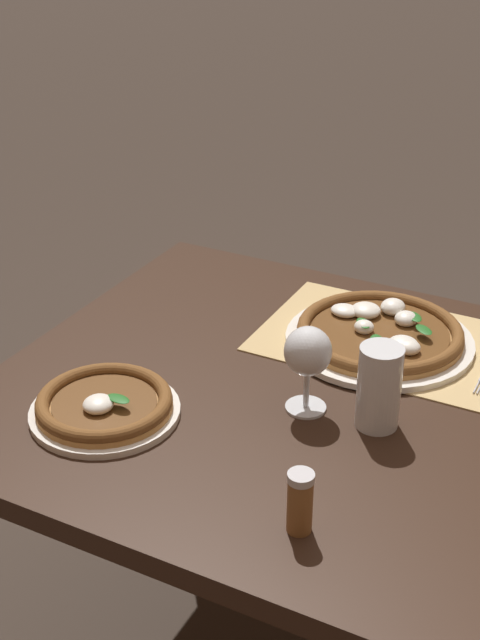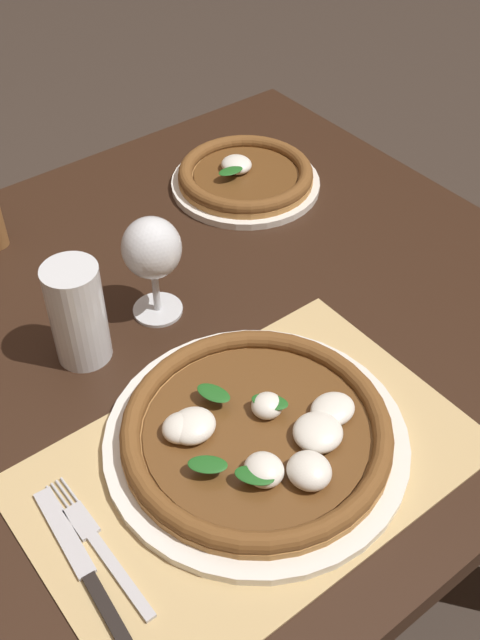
{
  "view_description": "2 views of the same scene",
  "coord_description": "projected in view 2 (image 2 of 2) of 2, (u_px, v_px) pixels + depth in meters",
  "views": [
    {
      "loc": [
        -0.4,
        1.22,
        1.59
      ],
      "look_at": [
        0.28,
        -0.09,
        0.8
      ],
      "focal_mm": 50.0,
      "sensor_mm": 36.0,
      "label": 1
    },
    {
      "loc": [
        -0.3,
        -0.63,
        1.46
      ],
      "look_at": [
        0.14,
        -0.06,
        0.77
      ],
      "focal_mm": 42.0,
      "sensor_mm": 36.0,
      "label": 2
    }
  ],
  "objects": [
    {
      "name": "knife",
      "position": [
        83.0,
        566.0,
        0.77
      ],
      "size": [
        0.03,
        0.22,
        0.01
      ],
      "color": "black",
      "rests_on": "paper_placemat"
    },
    {
      "name": "paper_placemat",
      "position": [
        250.0,
        465.0,
        0.86
      ],
      "size": [
        0.51,
        0.33,
        0.0
      ],
      "primitive_type": "cube",
      "color": "tan",
      "rests_on": "dining_table"
    },
    {
      "name": "ground_plane",
      "position": [
        164.0,
        612.0,
        1.5
      ],
      "size": [
        24.0,
        24.0,
        0.0
      ],
      "primitive_type": "plane",
      "color": "#382D26"
    },
    {
      "name": "dining_table",
      "position": [
        132.0,
        407.0,
        1.06
      ],
      "size": [
        1.29,
        0.94,
        0.74
      ],
      "color": "black",
      "rests_on": "ground"
    },
    {
      "name": "fork",
      "position": [
        98.0,
        545.0,
        0.78
      ],
      "size": [
        0.02,
        0.2,
        0.0
      ],
      "color": "#B7B7BC",
      "rests_on": "paper_placemat"
    },
    {
      "name": "wine_glass",
      "position": [
        152.0,
        252.0,
        0.98
      ],
      "size": [
        0.08,
        0.08,
        0.16
      ],
      "color": "silver",
      "rests_on": "dining_table"
    },
    {
      "name": "pint_glass",
      "position": [
        78.0,
        315.0,
        0.95
      ],
      "size": [
        0.07,
        0.07,
        0.15
      ],
      "color": "silver",
      "rests_on": "dining_table"
    },
    {
      "name": "pizza_far",
      "position": [
        245.0,
        177.0,
        1.27
      ],
      "size": [
        0.25,
        0.25,
        0.05
      ],
      "color": "silver",
      "rests_on": "dining_table"
    },
    {
      "name": "pizza_near",
      "position": [
        257.0,
        433.0,
        0.87
      ],
      "size": [
        0.36,
        0.36,
        0.05
      ],
      "color": "silver",
      "rests_on": "paper_placemat"
    }
  ]
}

